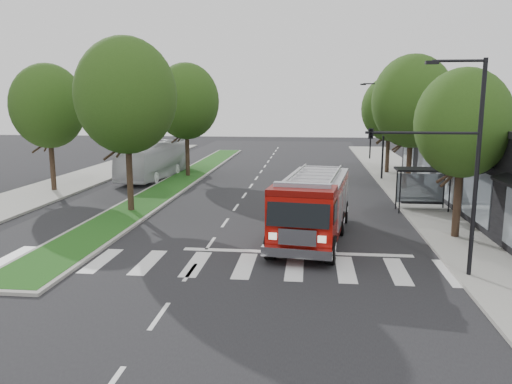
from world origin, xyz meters
The scene contains 15 objects.
ground centered at (0.00, 0.00, 0.00)m, with size 140.00×140.00×0.00m, color black.
sidewalk_right centered at (12.50, 10.00, 0.07)m, with size 5.00×80.00×0.15m, color gray.
sidewalk_left centered at (-14.50, 10.00, 0.07)m, with size 5.00×80.00×0.15m, color gray.
median centered at (-6.00, 18.00, 0.08)m, with size 3.00×50.00×0.15m.
bus_shelter centered at (11.20, 8.15, 2.04)m, with size 3.20×1.60×2.61m.
tree_right_near centered at (11.50, 2.00, 5.51)m, with size 4.40×4.40×8.05m.
tree_right_mid centered at (11.50, 14.00, 6.49)m, with size 5.60×5.60×9.72m.
tree_right_far centered at (11.50, 24.00, 5.84)m, with size 5.00×5.00×8.73m.
tree_median_near centered at (-6.00, 6.00, 6.81)m, with size 5.80×5.80×10.16m.
tree_median_far centered at (-6.00, 20.00, 6.49)m, with size 5.60×5.60×9.72m.
tree_left_mid centered at (-14.00, 12.00, 6.16)m, with size 5.20×5.20×9.16m.
streetlight_right_near centered at (9.61, -3.50, 4.67)m, with size 4.08×0.22×8.00m.
streetlight_right_far centered at (10.35, 20.00, 4.48)m, with size 2.11×0.20×8.00m.
fire_engine centered at (4.69, 1.39, 1.55)m, with size 4.03×9.63×3.24m.
city_bus centered at (-8.67, 19.30, 1.53)m, with size 2.57×10.98×3.06m, color silver.
Camera 1 is at (4.52, -22.00, 6.53)m, focal length 35.00 mm.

